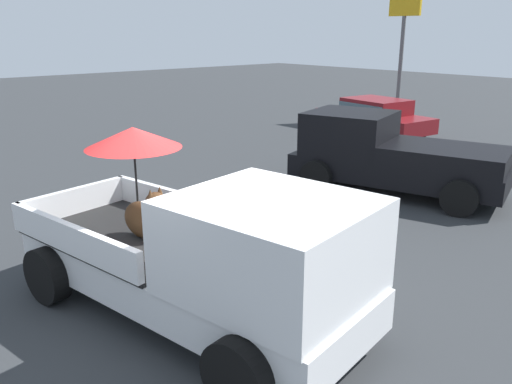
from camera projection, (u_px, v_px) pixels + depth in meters
name	position (u px, v px, depth m)	size (l,w,h in m)	color
ground_plane	(188.00, 313.00, 7.00)	(80.00, 80.00, 0.00)	#2D3033
pickup_truck_main	(210.00, 255.00, 6.45)	(5.29, 2.93, 2.42)	black
pickup_truck_red	(389.00, 155.00, 12.11)	(5.12, 3.24, 1.80)	black
parked_sedan_near	(374.00, 115.00, 18.63)	(4.48, 2.38, 1.33)	black
motel_sign	(403.00, 32.00, 20.72)	(1.40, 0.16, 5.09)	#59595B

